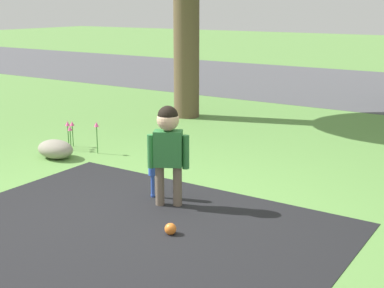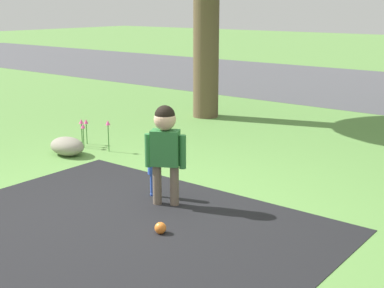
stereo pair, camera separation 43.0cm
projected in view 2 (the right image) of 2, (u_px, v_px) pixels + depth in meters
name	position (u px, v px, depth m)	size (l,w,h in m)	color
ground_plane	(126.00, 212.00, 4.86)	(60.00, 60.00, 0.00)	#5B8C42
child	(165.00, 141.00, 4.89)	(0.35, 0.25, 0.95)	#6B5B4C
baseball_bat	(152.00, 162.00, 5.18)	(0.08, 0.08, 0.55)	blue
sports_ball	(160.00, 228.00, 4.40)	(0.10, 0.10, 0.10)	orange
flower_bed	(90.00, 125.00, 6.99)	(0.57, 0.22, 0.41)	#38702D
edging_rock	(67.00, 146.00, 6.67)	(0.49, 0.34, 0.23)	gray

